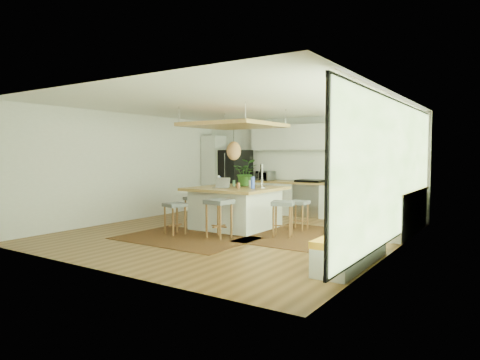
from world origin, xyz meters
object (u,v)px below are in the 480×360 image
Objects in this scene: stool_right_front at (283,219)px; laptop at (221,183)px; island at (236,208)px; stool_right_back at (299,214)px; fridge at (235,179)px; stool_near_left at (175,218)px; microwave at (265,175)px; monitor at (262,176)px; island_plant at (246,176)px; stool_near_right at (219,221)px; stool_left_side at (194,209)px.

laptop is (-1.50, -0.07, 0.70)m from stool_right_front.
island is 1.42m from stool_right_back.
stool_near_left is (1.24, -4.04, -0.57)m from fridge.
stool_right_front is at bearing -85.65° from stool_right_back.
microwave is at bearing 18.83° from fridge.
stool_near_left is 1.14× the size of monitor.
island_plant is at bearing -30.11° from fridge.
stool_near_right is at bearing -58.84° from microwave.
fridge is 3.66× the size of microwave.
stool_right_back reaches higher than stool_left_side.
stool_near_right reaches higher than stool_right_back.
stool_near_right reaches higher than stool_left_side.
microwave is at bearing 108.60° from island_plant.
microwave reaches higher than laptop.
laptop is at bearing -79.01° from monitor.
stool_near_left is 2.09m from island_plant.
stool_right_front is 1.31m from monitor.
stool_left_side is (-2.55, -0.56, 0.00)m from stool_right_back.
stool_left_side is (-0.65, 1.39, 0.00)m from stool_near_left.
stool_near_right is (0.98, 0.21, 0.00)m from stool_near_left.
microwave is (-1.29, 2.39, -0.10)m from monitor.
microwave is (1.08, -0.03, 0.17)m from fridge.
monitor is at bearing -25.20° from fridge.
monitor is 2.72m from microwave.
laptop reaches higher than stool_near_left.
laptop is 0.72× the size of microwave.
stool_right_back is 1.86m from laptop.
fridge reaches higher than stool_right_front.
stool_near_right is at bearing -70.12° from laptop.
fridge is 2.78m from stool_left_side.
stool_right_front reaches higher than stool_right_back.
monitor is at bearing 83.90° from stool_near_right.
island_plant is at bearing 104.11° from stool_near_right.
island reaches higher than stool_right_front.
laptop is at bearing -63.79° from microwave.
microwave is (-0.76, 2.63, 0.63)m from island.
stool_right_back is (3.14, -2.10, -0.57)m from fridge.
microwave is (-2.06, 2.07, 0.74)m from stool_right_back.
fridge is 2.86× the size of island_plant.
island is 0.85m from island_plant.
fridge reaches higher than island.
monitor reaches higher than stool_near_right.
stool_left_side is (0.59, -2.65, -0.57)m from fridge.
microwave is at bearing 106.06° from island.
stool_near_right is 1.23× the size of island_plant.
microwave is at bearing 134.89° from stool_right_back.
stool_right_back is at bearing 94.35° from stool_right_front.
island is 2.81m from microwave.
fridge is 0.98× the size of island.
island_plant reaches higher than island.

